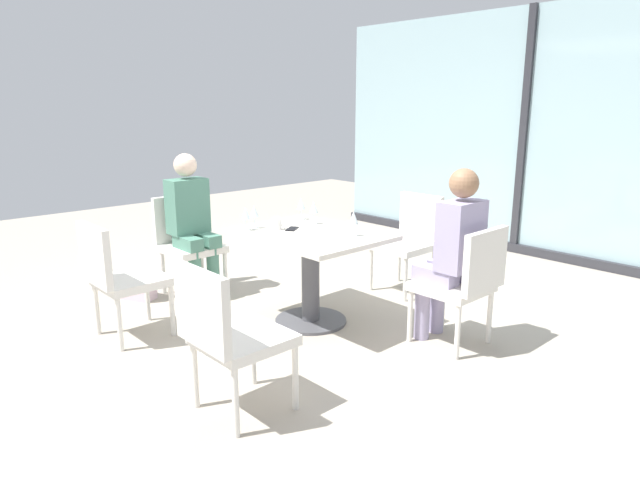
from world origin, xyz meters
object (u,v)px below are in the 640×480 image
Objects in this scene: chair_front_right at (228,331)px; handbag_0 at (137,284)px; wine_glass_1 at (354,218)px; dining_table_main at (310,258)px; chair_far_right at (464,279)px; person_side_end at (192,218)px; cell_phone_on_table at (292,229)px; chair_side_end at (187,239)px; coffee_cup at (277,224)px; wine_glass_2 at (254,212)px; wine_glass_4 at (314,208)px; chair_near_window at (410,236)px; chair_front_left at (118,274)px; person_far_right at (452,248)px; wine_glass_3 at (301,204)px; wine_glass_0 at (246,214)px.

chair_front_right is 2.90× the size of handbag_0.
dining_table_main is at bearing -154.76° from wine_glass_1.
chair_far_right is 0.69× the size of person_side_end.
chair_far_right reaches higher than cell_phone_on_table.
chair_side_end reaches higher than coffee_cup.
dining_table_main is 6.02× the size of wine_glass_1.
cell_phone_on_table is at bearing 40.43° from wine_glass_2.
wine_glass_2 reaches higher than chair_front_right.
chair_side_end is 1.73m from wine_glass_1.
dining_table_main is at bearing 3.54° from handbag_0.
coffee_cup is at bearing -95.32° from wine_glass_4.
dining_table_main is 0.27m from cell_phone_on_table.
cell_phone_on_table is (-1.22, -0.52, 0.24)m from chair_far_right.
wine_glass_4 is (-0.20, -1.00, 0.37)m from chair_near_window.
wine_glass_4 is at bearing 133.01° from dining_table_main.
chair_front_left is at bearing -126.55° from wine_glass_1.
chair_side_end is 2.41m from person_far_right.
wine_glass_1 and wine_glass_4 have the same top height.
handbag_0 is (-1.20, -0.63, -0.64)m from coffee_cup.
wine_glass_1 reaches higher than chair_side_end.
dining_table_main is 1.08m from person_far_right.
wine_glass_3 is 0.20m from wine_glass_4.
wine_glass_1 is at bearing 3.07° from handbag_0.
person_far_right reaches higher than wine_glass_4.
wine_glass_2 is (-1.09, 0.98, 0.37)m from chair_front_right.
chair_side_end reaches higher than handbag_0.
person_far_right is at bearing 28.22° from wine_glass_2.
wine_glass_2 reaches higher than dining_table_main.
handbag_0 is at bearing -152.04° from dining_table_main.
wine_glass_4 is at bearing 66.02° from cell_phone_on_table.
chair_front_right is (2.02, -0.90, 0.00)m from chair_side_end.
coffee_cup is (1.08, 0.18, 0.28)m from chair_side_end.
wine_glass_2 is 2.06× the size of coffee_cup.
wine_glass_4 reaches higher than chair_far_right.
person_far_right is 1.38m from wine_glass_3.
person_side_end is (-1.91, 0.90, 0.20)m from chair_front_right.
chair_near_window is at bearing 78.61° from wine_glass_4.
wine_glass_2 reaches higher than chair_front_left.
chair_near_window is 1.30m from cell_phone_on_table.
chair_front_left is at bearing -110.46° from wine_glass_0.
chair_near_window is at bearing 76.57° from wine_glass_0.
chair_side_end is 1.00× the size of chair_near_window.
dining_table_main is 1.35m from chair_side_end.
chair_front_left reaches higher than dining_table_main.
chair_side_end is 1.00× the size of chair_front_left.
wine_glass_4 is 1.28× the size of cell_phone_on_table.
chair_front_right is (0.70, -1.22, -0.03)m from dining_table_main.
chair_front_left is (-1.76, -1.70, 0.00)m from chair_far_right.
chair_side_end and chair_far_right have the same top height.
wine_glass_2 is at bearing 137.95° from chair_front_right.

